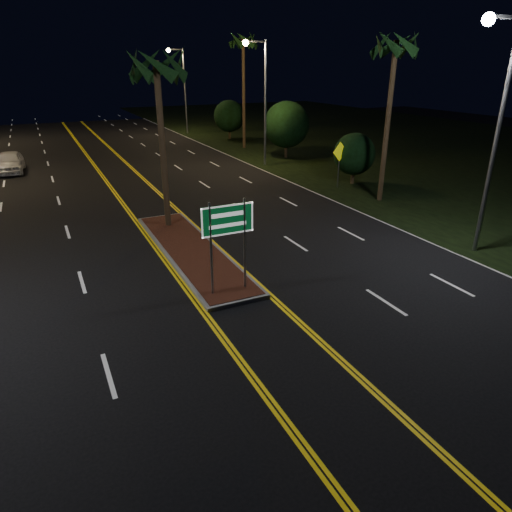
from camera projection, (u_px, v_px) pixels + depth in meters
ground at (266, 334)px, 13.44m from camera, size 120.00×120.00×0.00m
grass_right at (419, 143)px, 46.17m from camera, size 40.00×110.00×0.01m
median_island at (191, 251)px, 19.23m from camera, size 2.25×10.25×0.17m
highway_sign at (228, 228)px, 14.84m from camera, size 1.80×0.08×3.20m
streetlight_right_near at (495, 113)px, 17.14m from camera, size 1.91×0.44×9.00m
streetlight_right_mid at (261, 89)px, 33.77m from camera, size 1.91×0.44×9.00m
streetlight_right_far at (181, 81)px, 50.40m from camera, size 1.91×0.44×9.00m
palm_median at (156, 66)px, 19.35m from camera, size 2.40×2.40×8.30m
palm_right_near at (396, 46)px, 23.55m from camera, size 2.40×2.40×9.30m
palm_right_far at (243, 42)px, 39.94m from camera, size 2.40×2.40×10.30m
shrub_near at (354, 154)px, 29.70m from camera, size 2.70×2.70×3.30m
shrub_mid at (287, 125)px, 37.92m from camera, size 3.78×3.78×4.62m
shrub_far at (229, 116)px, 47.97m from camera, size 3.24×3.24×3.96m
car_near at (9, 160)px, 33.24m from camera, size 2.60×5.42×1.76m
warning_sign at (339, 157)px, 28.81m from camera, size 1.19×0.29×2.89m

